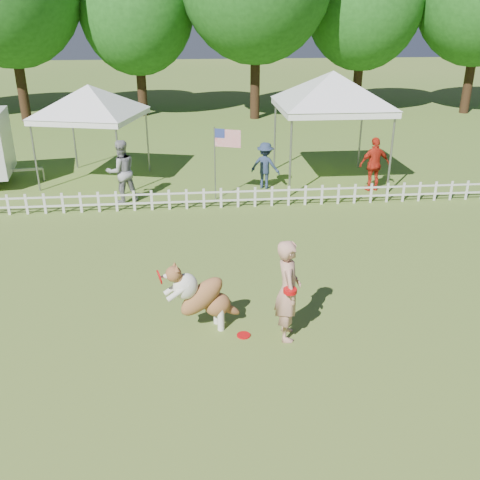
{
  "coord_description": "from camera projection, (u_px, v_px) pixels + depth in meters",
  "views": [
    {
      "loc": [
        -0.67,
        -7.75,
        5.31
      ],
      "look_at": [
        0.31,
        2.0,
        1.1
      ],
      "focal_mm": 40.0,
      "sensor_mm": 36.0,
      "label": 1
    }
  ],
  "objects": [
    {
      "name": "spectator_a",
      "position": [
        121.0,
        171.0,
        15.82
      ],
      "size": [
        1.12,
        1.02,
        1.87
      ],
      "primitive_type": "imported",
      "rotation": [
        0.0,
        0.0,
        3.56
      ],
      "color": "gray",
      "rests_on": "ground"
    },
    {
      "name": "tree_right",
      "position": [
        363.0,
        13.0,
        28.59
      ],
      "size": [
        6.2,
        6.2,
        10.4
      ],
      "primitive_type": null,
      "color": "#1B5017",
      "rests_on": "ground"
    },
    {
      "name": "spectator_b",
      "position": [
        265.0,
        166.0,
        17.13
      ],
      "size": [
        1.11,
        0.93,
        1.49
      ],
      "primitive_type": "imported",
      "rotation": [
        0.0,
        0.0,
        2.67
      ],
      "color": "#253350",
      "rests_on": "ground"
    },
    {
      "name": "picket_fence",
      "position": [
        212.0,
        198.0,
        15.53
      ],
      "size": [
        22.0,
        0.08,
        0.6
      ],
      "primitive_type": null,
      "color": "silver",
      "rests_on": "ground"
    },
    {
      "name": "spectator_c",
      "position": [
        374.0,
        164.0,
        16.88
      ],
      "size": [
        1.05,
        0.56,
        1.71
      ],
      "primitive_type": "imported",
      "rotation": [
        0.0,
        0.0,
        3.29
      ],
      "color": "red",
      "rests_on": "ground"
    },
    {
      "name": "canopy_tent_left",
      "position": [
        93.0,
        135.0,
        17.59
      ],
      "size": [
        3.67,
        3.67,
        3.1
      ],
      "primitive_type": null,
      "rotation": [
        0.0,
        0.0,
        -0.26
      ],
      "color": "white",
      "rests_on": "ground"
    },
    {
      "name": "handler",
      "position": [
        288.0,
        290.0,
        9.12
      ],
      "size": [
        0.48,
        0.7,
        1.84
      ],
      "primitive_type": "imported",
      "rotation": [
        0.0,
        0.0,
        1.51
      ],
      "color": "tan",
      "rests_on": "ground"
    },
    {
      "name": "ground",
      "position": [
        234.0,
        344.0,
        9.25
      ],
      "size": [
        120.0,
        120.0,
        0.0
      ],
      "primitive_type": "plane",
      "color": "#406E22",
      "rests_on": "ground"
    },
    {
      "name": "flag_pole",
      "position": [
        215.0,
        164.0,
        15.92
      ],
      "size": [
        0.83,
        0.39,
        2.22
      ],
      "primitive_type": null,
      "rotation": [
        0.0,
        0.0,
        -0.37
      ],
      "color": "gray",
      "rests_on": "ground"
    },
    {
      "name": "dog",
      "position": [
        203.0,
        296.0,
        9.42
      ],
      "size": [
        1.39,
        0.75,
        1.36
      ],
      "primitive_type": null,
      "rotation": [
        0.0,
        0.0,
        0.25
      ],
      "color": "brown",
      "rests_on": "ground"
    },
    {
      "name": "frisbee_on_turf",
      "position": [
        244.0,
        335.0,
        9.48
      ],
      "size": [
        0.3,
        0.3,
        0.02
      ],
      "primitive_type": "cylinder",
      "rotation": [
        0.0,
        0.0,
        0.27
      ],
      "color": "red",
      "rests_on": "ground"
    },
    {
      "name": "canopy_tent_right",
      "position": [
        330.0,
        129.0,
        17.49
      ],
      "size": [
        3.42,
        3.42,
        3.51
      ],
      "primitive_type": null,
      "rotation": [
        0.0,
        0.0,
        -0.01
      ],
      "color": "white",
      "rests_on": "ground"
    },
    {
      "name": "tree_center_left",
      "position": [
        137.0,
        20.0,
        27.61
      ],
      "size": [
        6.0,
        6.0,
        9.8
      ],
      "primitive_type": null,
      "color": "#1B5017",
      "rests_on": "ground"
    }
  ]
}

